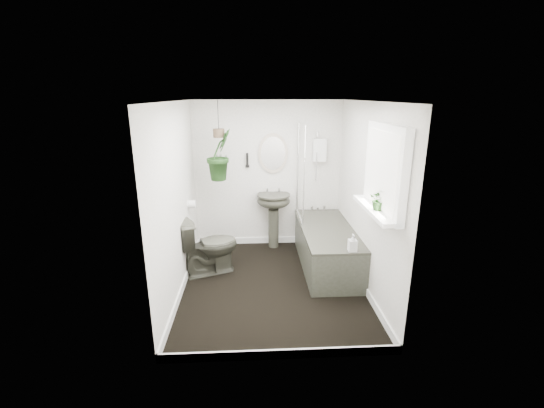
{
  "coord_description": "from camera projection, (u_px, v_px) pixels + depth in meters",
  "views": [
    {
      "loc": [
        -0.24,
        -4.22,
        2.37
      ],
      "look_at": [
        0.0,
        0.15,
        1.05
      ],
      "focal_mm": 24.0,
      "sensor_mm": 36.0,
      "label": 1
    }
  ],
  "objects": [
    {
      "name": "hanging_pot",
      "position": [
        219.0,
        133.0,
        5.07
      ],
      "size": [
        0.16,
        0.16,
        0.12
      ],
      "primitive_type": "cylinder",
      "color": "#483727",
      "rests_on": "ceiling"
    },
    {
      "name": "wall_back",
      "position": [
        268.0,
        175.0,
        5.75
      ],
      "size": [
        2.3,
        0.02,
        2.3
      ],
      "primitive_type": "cube",
      "color": "white",
      "rests_on": "ground"
    },
    {
      "name": "wall_right",
      "position": [
        367.0,
        198.0,
        4.46
      ],
      "size": [
        0.02,
        2.8,
        2.3
      ],
      "primitive_type": "cube",
      "color": "white",
      "rests_on": "ground"
    },
    {
      "name": "wall_front",
      "position": [
        282.0,
        246.0,
        3.05
      ],
      "size": [
        2.3,
        0.02,
        2.3
      ],
      "primitive_type": "cube",
      "color": "white",
      "rests_on": "ground"
    },
    {
      "name": "window_blinds",
      "position": [
        381.0,
        170.0,
        3.64
      ],
      "size": [
        0.01,
        0.86,
        0.76
      ],
      "primitive_type": "cube",
      "color": "white",
      "rests_on": "wall_right"
    },
    {
      "name": "wall_sconce",
      "position": [
        247.0,
        160.0,
        5.61
      ],
      "size": [
        0.04,
        0.04,
        0.22
      ],
      "primitive_type": "cylinder",
      "color": "black",
      "rests_on": "wall_back"
    },
    {
      "name": "bathtub",
      "position": [
        327.0,
        247.0,
        5.17
      ],
      "size": [
        0.72,
        1.72,
        0.58
      ],
      "primitive_type": null,
      "color": "#323229",
      "rests_on": "floor"
    },
    {
      "name": "oval_mirror",
      "position": [
        273.0,
        153.0,
        5.61
      ],
      "size": [
        0.46,
        0.03,
        0.62
      ],
      "primitive_type": "ellipsoid",
      "color": "#C1AF9B",
      "rests_on": "wall_back"
    },
    {
      "name": "soap_bottle",
      "position": [
        353.0,
        243.0,
        4.31
      ],
      "size": [
        0.1,
        0.1,
        0.21
      ],
      "primitive_type": "imported",
      "rotation": [
        0.0,
        0.0,
        0.01
      ],
      "color": "black",
      "rests_on": "bathtub"
    },
    {
      "name": "floor",
      "position": [
        273.0,
        285.0,
        4.74
      ],
      "size": [
        2.3,
        2.8,
        0.02
      ],
      "primitive_type": "cube",
      "color": "black",
      "rests_on": "ground"
    },
    {
      "name": "window_recess",
      "position": [
        385.0,
        170.0,
        3.64
      ],
      "size": [
        0.08,
        1.0,
        0.9
      ],
      "primitive_type": "cube",
      "color": "white",
      "rests_on": "wall_right"
    },
    {
      "name": "window_sill",
      "position": [
        375.0,
        209.0,
        3.76
      ],
      "size": [
        0.18,
        1.0,
        0.04
      ],
      "primitive_type": "cube",
      "color": "white",
      "rests_on": "wall_right"
    },
    {
      "name": "shower_box",
      "position": [
        319.0,
        150.0,
        5.61
      ],
      "size": [
        0.2,
        0.1,
        0.35
      ],
      "primitive_type": "cube",
      "color": "white",
      "rests_on": "wall_back"
    },
    {
      "name": "toilet",
      "position": [
        209.0,
        245.0,
        4.96
      ],
      "size": [
        0.89,
        0.7,
        0.79
      ],
      "primitive_type": "imported",
      "rotation": [
        0.0,
        0.0,
        1.94
      ],
      "color": "#323229",
      "rests_on": "floor"
    },
    {
      "name": "toilet_roll_holder",
      "position": [
        191.0,
        204.0,
        5.08
      ],
      "size": [
        0.11,
        0.11,
        0.11
      ],
      "primitive_type": "cylinder",
      "rotation": [
        0.0,
        1.57,
        0.0
      ],
      "color": "white",
      "rests_on": "wall_left"
    },
    {
      "name": "skirting",
      "position": [
        273.0,
        281.0,
        4.72
      ],
      "size": [
        2.3,
        2.8,
        0.1
      ],
      "primitive_type": "cube",
      "color": "white",
      "rests_on": "floor"
    },
    {
      "name": "wall_left",
      "position": [
        176.0,
        201.0,
        4.34
      ],
      "size": [
        0.02,
        2.8,
        2.3
      ],
      "primitive_type": "cube",
      "color": "white",
      "rests_on": "ground"
    },
    {
      "name": "pedestal_sink",
      "position": [
        274.0,
        221.0,
        5.79
      ],
      "size": [
        0.58,
        0.52,
        0.89
      ],
      "primitive_type": null,
      "rotation": [
        0.0,
        0.0,
        -0.15
      ],
      "color": "#323229",
      "rests_on": "floor"
    },
    {
      "name": "hanging_plant",
      "position": [
        220.0,
        155.0,
        5.16
      ],
      "size": [
        0.5,
        0.51,
        0.73
      ],
      "primitive_type": "imported",
      "rotation": [
        0.0,
        0.0,
        0.9
      ],
      "color": "black",
      "rests_on": "ceiling"
    },
    {
      "name": "ceiling",
      "position": [
        273.0,
        100.0,
        4.07
      ],
      "size": [
        2.3,
        2.8,
        0.02
      ],
      "primitive_type": "cube",
      "color": "white",
      "rests_on": "ground"
    },
    {
      "name": "bath_screen",
      "position": [
        301.0,
        172.0,
        5.33
      ],
      "size": [
        0.04,
        0.72,
        1.4
      ],
      "primitive_type": null,
      "color": "silver",
      "rests_on": "bathtub"
    },
    {
      "name": "sill_plant",
      "position": [
        380.0,
        199.0,
        3.65
      ],
      "size": [
        0.24,
        0.22,
        0.22
      ],
      "primitive_type": "imported",
      "rotation": [
        0.0,
        0.0,
        -0.25
      ],
      "color": "black",
      "rests_on": "window_sill"
    }
  ]
}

